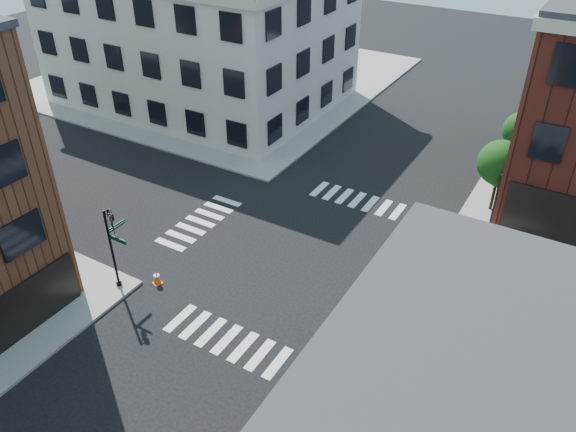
% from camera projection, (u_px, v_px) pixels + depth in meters
% --- Properties ---
extents(ground, '(120.00, 120.00, 0.00)m').
position_uv_depth(ground, '(303.00, 258.00, 30.34)').
color(ground, black).
rests_on(ground, ground).
extents(sidewalk_nw, '(30.00, 30.00, 0.15)m').
position_uv_depth(sidewalk_nw, '(221.00, 77.00, 54.37)').
color(sidewalk_nw, gray).
rests_on(sidewalk_nw, ground).
extents(building_nw, '(22.00, 16.00, 11.00)m').
position_uv_depth(building_nw, '(200.00, 35.00, 46.95)').
color(building_nw, beige).
rests_on(building_nw, ground).
extents(tree_near, '(2.69, 2.69, 4.49)m').
position_uv_depth(tree_near, '(501.00, 165.00, 32.56)').
color(tree_near, black).
rests_on(tree_near, ground).
extents(tree_far, '(2.43, 2.43, 4.07)m').
position_uv_depth(tree_far, '(522.00, 132.00, 37.03)').
color(tree_far, black).
rests_on(tree_far, ground).
extents(signal_pole, '(1.29, 1.24, 4.60)m').
position_uv_depth(signal_pole, '(113.00, 240.00, 26.84)').
color(signal_pole, black).
rests_on(signal_pole, ground).
extents(box_truck, '(7.54, 2.78, 3.35)m').
position_uv_depth(box_truck, '(533.00, 390.00, 20.79)').
color(box_truck, white).
rests_on(box_truck, ground).
extents(traffic_cone, '(0.52, 0.52, 0.77)m').
position_uv_depth(traffic_cone, '(157.00, 278.00, 28.38)').
color(traffic_cone, '#FB610B').
rests_on(traffic_cone, ground).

